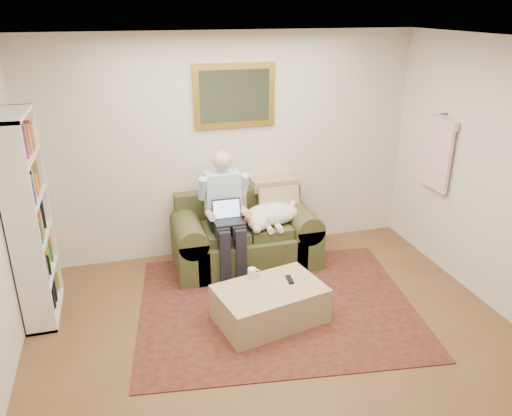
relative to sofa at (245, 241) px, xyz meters
name	(u,v)px	position (x,y,z in m)	size (l,w,h in m)	color
room_shell	(288,218)	(-0.08, -1.70, 1.02)	(4.51, 5.00, 2.61)	brown
rug	(276,305)	(0.08, -0.97, -0.28)	(2.74, 2.19, 0.01)	#341416
sofa	(245,241)	(0.00, 0.00, 0.00)	(1.65, 0.84, 0.99)	#424223
seated_man	(227,216)	(-0.25, -0.15, 0.41)	(0.54, 0.77, 1.38)	#8CBED8
laptop	(228,216)	(-0.25, -0.21, 0.44)	(0.32, 0.25, 0.23)	black
sleeping_dog	(272,214)	(0.30, -0.08, 0.35)	(0.68, 0.43, 0.25)	white
ottoman	(270,304)	(-0.06, -1.19, -0.10)	(1.00, 0.64, 0.36)	tan
coffee_mug	(252,273)	(-0.18, -0.97, 0.13)	(0.08, 0.08, 0.10)	white
tv_remote	(290,279)	(0.16, -1.11, 0.09)	(0.05, 0.15, 0.02)	black
bookshelf	(29,220)	(-2.18, -0.45, 0.72)	(0.28, 0.80, 2.00)	white
wall_mirror	(235,96)	(0.00, 0.42, 1.62)	(0.94, 0.04, 0.72)	gold
hanging_shirt	(438,150)	(2.11, -0.45, 1.07)	(0.06, 0.52, 0.90)	beige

